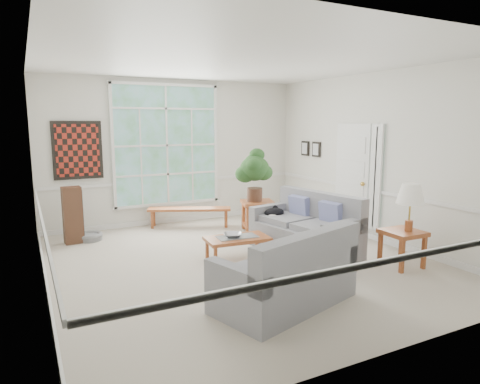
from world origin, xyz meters
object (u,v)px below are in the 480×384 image
object	(u,v)px
coffee_table	(237,248)
side_table	(402,248)
loveseat_right	(305,223)
end_table	(258,216)
loveseat_front	(285,266)

from	to	relation	value
coffee_table	side_table	distance (m)	2.47
loveseat_right	end_table	distance (m)	1.54
loveseat_front	coffee_table	xyz separation A→B (m)	(0.24, 1.72, -0.28)
loveseat_right	loveseat_front	bearing A→B (deg)	-142.42
loveseat_right	coffee_table	xyz separation A→B (m)	(-1.18, 0.13, -0.30)
loveseat_front	end_table	size ratio (longest dim) A/B	2.82
loveseat_front	coffee_table	bearing A→B (deg)	65.36
loveseat_right	side_table	bearing A→B (deg)	-66.01
loveseat_right	loveseat_front	distance (m)	2.13
loveseat_front	coffee_table	size ratio (longest dim) A/B	1.75
loveseat_right	coffee_table	distance (m)	1.23
loveseat_front	side_table	world-z (taller)	loveseat_front
coffee_table	end_table	xyz separation A→B (m)	(1.15, 1.39, 0.12)
end_table	side_table	bearing A→B (deg)	-72.12
coffee_table	side_table	xyz separation A→B (m)	(2.04, -1.38, 0.09)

